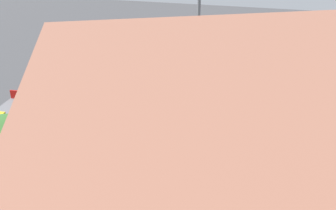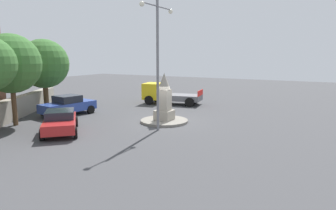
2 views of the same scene
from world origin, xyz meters
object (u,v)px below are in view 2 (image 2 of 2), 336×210
tree_near_wall (11,64)px  streetlamp (158,52)px  car_blue_near_island (68,105)px  monument (164,99)px  truck_yellow_far_side (166,94)px  car_red_parked_left (60,121)px  tree_far_corner (44,64)px

tree_near_wall → streetlamp: bearing=-69.3°
car_blue_near_island → tree_near_wall: (-4.14, 0.43, 3.27)m
monument → tree_near_wall: (-5.50, 8.22, 2.42)m
monument → streetlamp: bearing=-160.7°
monument → car_blue_near_island: monument is taller
car_blue_near_island → truck_yellow_far_side: bearing=-25.8°
streetlamp → car_blue_near_island: 9.46m
car_blue_near_island → truck_yellow_far_side: size_ratio=0.77×
monument → car_blue_near_island: bearing=99.9°
monument → tree_near_wall: bearing=123.8°
car_blue_near_island → car_red_parked_left: (-4.11, -3.75, -0.06)m
car_red_parked_left → monument: bearing=-36.5°
monument → truck_yellow_far_side: 7.96m
car_blue_near_island → tree_near_wall: size_ratio=0.73×
tree_far_corner → car_red_parked_left: bearing=-124.4°
streetlamp → car_red_parked_left: size_ratio=1.93×
car_red_parked_left → tree_far_corner: 9.14m
streetlamp → car_blue_near_island: size_ratio=1.83×
streetlamp → truck_yellow_far_side: streetlamp is taller
car_blue_near_island → car_red_parked_left: car_blue_near_island is taller
car_red_parked_left → tree_far_corner: bearing=55.6°
car_blue_near_island → monument: bearing=-80.1°
car_red_parked_left → streetlamp: bearing=-55.0°
truck_yellow_far_side → tree_far_corner: 10.99m
tree_near_wall → truck_yellow_far_side: bearing=-19.7°
streetlamp → tree_near_wall: bearing=110.7°
tree_near_wall → car_blue_near_island: bearing=-5.9°
monument → car_red_parked_left: (-5.46, 4.04, -0.91)m
car_blue_near_island → tree_far_corner: size_ratio=0.74×
streetlamp → tree_far_corner: size_ratio=1.35×
tree_far_corner → streetlamp: bearing=-97.2°
monument → tree_far_corner: size_ratio=0.55×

